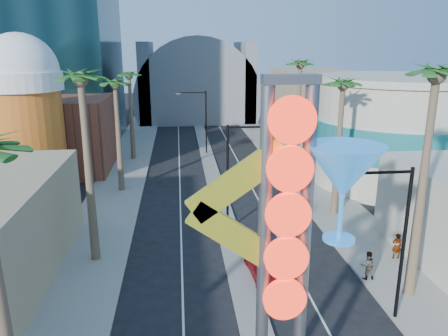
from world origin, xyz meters
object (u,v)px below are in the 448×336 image
neon_sign (309,232)px  pedestrian_a (397,246)px  pedestrian_b (367,265)px  red_pickup (270,267)px

neon_sign → pedestrian_a: size_ratio=7.27×
neon_sign → pedestrian_b: 12.58m
red_pickup → pedestrian_a: 8.63m
red_pickup → pedestrian_a: bearing=5.5°
pedestrian_b → pedestrian_a: bearing=-141.4°
neon_sign → pedestrian_b: bearing=53.5°
pedestrian_a → pedestrian_b: size_ratio=1.00×
red_pickup → pedestrian_a: pedestrian_a is taller
pedestrian_a → pedestrian_b: 3.69m
pedestrian_a → pedestrian_b: bearing=42.0°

